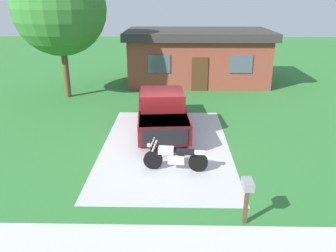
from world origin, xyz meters
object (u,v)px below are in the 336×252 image
mailbox (247,190)px  neighbor_house (198,56)px  pickup_truck (162,109)px  motorcycle (175,157)px  shade_tree (59,8)px

mailbox → neighbor_house: 16.21m
pickup_truck → mailbox: 7.24m
motorcycle → neighbor_house: size_ratio=0.23×
shade_tree → motorcycle: bearing=-55.3°
mailbox → shade_tree: bearing=124.1°
motorcycle → neighbor_house: 13.39m
motorcycle → neighbor_house: (1.50, 13.24, 1.32)m
mailbox → shade_tree: (-8.23, 12.16, 4.01)m
neighbor_house → motorcycle: bearing=-96.4°
motorcycle → shade_tree: (-6.37, 9.21, 4.51)m
motorcycle → pickup_truck: 3.94m
motorcycle → neighbor_house: bearing=83.6°
mailbox → neighbor_house: size_ratio=0.13×
motorcycle → mailbox: size_ratio=1.75×
pickup_truck → shade_tree: size_ratio=0.76×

